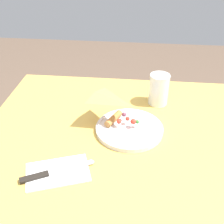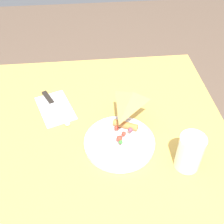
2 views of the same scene
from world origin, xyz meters
TOP-DOWN VIEW (x-y plane):
  - dining_table at (0.00, 0.00)m, footprint 1.05×0.88m
  - plate_pizza at (-0.01, 0.05)m, footprint 0.23×0.23m
  - milk_glass at (0.09, 0.25)m, footprint 0.08×0.08m
  - napkin_folded at (-0.21, -0.17)m, footprint 0.21×0.17m
  - butter_knife at (-0.22, -0.17)m, footprint 0.20×0.12m

SIDE VIEW (x-z plane):
  - dining_table at x=0.00m, z-range 0.27..1.02m
  - napkin_folded at x=-0.21m, z-range 0.75..0.76m
  - butter_knife at x=-0.22m, z-range 0.76..0.76m
  - plate_pizza at x=-0.01m, z-range 0.74..0.79m
  - milk_glass at x=0.09m, z-range 0.75..0.87m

